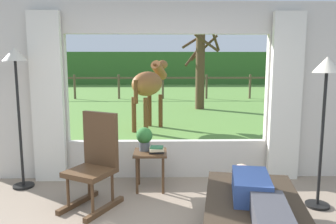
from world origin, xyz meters
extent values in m
cube|color=beige|center=(-2.02, 2.26, 1.27)|extent=(1.15, 0.12, 2.55)
cube|color=beige|center=(2.02, 2.26, 1.27)|extent=(1.15, 0.12, 2.55)
cube|color=beige|center=(0.00, 2.26, 0.28)|extent=(2.90, 0.12, 0.55)
cube|color=beige|center=(0.00, 2.26, 2.33)|extent=(2.90, 0.12, 0.45)
cube|color=silver|center=(-1.69, 2.12, 1.20)|extent=(0.44, 0.10, 2.40)
cube|color=silver|center=(1.69, 2.12, 1.20)|extent=(0.44, 0.10, 2.40)
cube|color=#568438|center=(0.00, 13.16, 0.01)|extent=(36.00, 21.68, 0.02)
cube|color=#39692B|center=(0.00, 23.00, 1.20)|extent=(36.00, 2.00, 2.40)
cube|color=#2D2319|center=(0.77, 0.31, 0.33)|extent=(1.19, 1.83, 0.18)
cube|color=#334C8C|center=(0.77, 0.45, 0.53)|extent=(0.44, 0.65, 0.22)
cube|color=#333338|center=(0.77, -0.14, 0.51)|extent=(0.40, 0.72, 0.18)
sphere|color=tan|center=(0.77, 0.84, 0.53)|extent=(0.20, 0.20, 0.20)
cube|color=#4C331E|center=(-0.92, 1.17, 0.44)|extent=(0.65, 0.65, 0.06)
cube|color=#4C331E|center=(-0.82, 1.35, 0.78)|extent=(0.45, 0.28, 0.68)
cube|color=#4C331E|center=(-1.10, 1.26, 0.03)|extent=(0.38, 0.63, 0.06)
cube|color=#4C331E|center=(-0.75, 1.07, 0.03)|extent=(0.38, 0.63, 0.06)
cylinder|color=#4C331E|center=(-1.17, 1.10, 0.24)|extent=(0.04, 0.04, 0.38)
cylinder|color=#4C331E|center=(-0.85, 0.92, 0.24)|extent=(0.04, 0.04, 0.38)
cylinder|color=#4C331E|center=(-1.00, 1.41, 0.24)|extent=(0.04, 0.04, 0.38)
cylinder|color=#4C331E|center=(-0.68, 1.24, 0.24)|extent=(0.04, 0.04, 0.38)
cube|color=#4C331E|center=(-0.24, 1.75, 0.51)|extent=(0.44, 0.44, 0.03)
cylinder|color=#4C331E|center=(-0.41, 1.58, 0.24)|extent=(0.04, 0.04, 0.49)
cylinder|color=#4C331E|center=(-0.07, 1.58, 0.24)|extent=(0.04, 0.04, 0.49)
cylinder|color=#4C331E|center=(-0.41, 1.92, 0.24)|extent=(0.04, 0.04, 0.49)
cylinder|color=#4C331E|center=(-0.07, 1.92, 0.24)|extent=(0.04, 0.04, 0.49)
cylinder|color=#4C5156|center=(-0.32, 1.81, 0.58)|extent=(0.14, 0.14, 0.12)
sphere|color=#2D6B2D|center=(-0.32, 1.81, 0.73)|extent=(0.22, 0.22, 0.22)
cube|color=black|center=(-0.16, 1.69, 0.54)|extent=(0.20, 0.13, 0.03)
cube|color=beige|center=(-0.15, 1.68, 0.57)|extent=(0.20, 0.16, 0.04)
cube|color=#337247|center=(-0.15, 1.69, 0.60)|extent=(0.18, 0.15, 0.02)
cylinder|color=black|center=(-2.00, 1.86, 0.01)|extent=(0.28, 0.28, 0.03)
cylinder|color=black|center=(-2.00, 1.86, 0.86)|extent=(0.04, 0.04, 1.72)
cone|color=beige|center=(-2.00, 1.86, 1.81)|extent=(0.32, 0.32, 0.18)
cylinder|color=black|center=(1.77, 1.16, 0.01)|extent=(0.28, 0.28, 0.03)
cylinder|color=black|center=(1.77, 1.16, 0.80)|extent=(0.04, 0.04, 1.59)
cone|color=beige|center=(1.77, 1.16, 1.68)|extent=(0.32, 0.32, 0.18)
ellipsoid|color=brown|center=(-0.42, 5.66, 1.17)|extent=(1.03, 1.36, 0.60)
cylinder|color=brown|center=(-0.14, 6.27, 1.48)|extent=(0.49, 0.65, 0.53)
ellipsoid|color=brown|center=(-0.04, 6.49, 1.63)|extent=(0.38, 0.52, 0.24)
cube|color=#593319|center=(-0.17, 6.20, 1.51)|extent=(0.25, 0.42, 0.32)
cylinder|color=#593319|center=(-0.67, 5.11, 1.02)|extent=(0.13, 0.13, 0.55)
cylinder|color=#593319|center=(-0.39, 6.10, 0.45)|extent=(0.11, 0.11, 0.85)
cylinder|color=#593319|center=(-0.10, 5.97, 0.45)|extent=(0.11, 0.11, 0.85)
cylinder|color=#593319|center=(-0.74, 5.34, 0.45)|extent=(0.11, 0.11, 0.85)
cylinder|color=#593319|center=(-0.45, 5.21, 0.45)|extent=(0.11, 0.11, 0.85)
cylinder|color=#4C3823|center=(1.31, 9.28, 1.37)|extent=(0.32, 0.32, 2.69)
cylinder|color=#47331E|center=(1.08, 9.60, 2.45)|extent=(0.89, 0.66, 0.58)
cylinder|color=#47331E|center=(1.71, 9.01, 2.63)|extent=(0.63, 0.87, 1.10)
cylinder|color=#47331E|center=(1.48, 9.70, 2.19)|extent=(0.97, 0.48, 0.93)
cylinder|color=#47331E|center=(1.07, 9.55, 1.91)|extent=(0.67, 0.59, 0.76)
cylinder|color=#47331E|center=(1.47, 8.94, 2.34)|extent=(0.94, 0.52, 0.61)
cylinder|color=brown|center=(-6.00, 12.60, 0.57)|extent=(0.10, 0.10, 1.10)
cylinder|color=brown|center=(-4.00, 12.60, 0.57)|extent=(0.10, 0.10, 1.10)
cylinder|color=brown|center=(-2.00, 12.60, 0.57)|extent=(0.10, 0.10, 1.10)
cylinder|color=brown|center=(0.00, 12.60, 0.57)|extent=(0.10, 0.10, 1.10)
cylinder|color=brown|center=(2.00, 12.60, 0.57)|extent=(0.10, 0.10, 1.10)
cylinder|color=brown|center=(4.00, 12.60, 0.57)|extent=(0.10, 0.10, 1.10)
cylinder|color=brown|center=(6.00, 12.60, 0.57)|extent=(0.10, 0.10, 1.10)
cylinder|color=brown|center=(8.00, 12.60, 0.57)|extent=(0.10, 0.10, 1.10)
cube|color=brown|center=(0.00, 12.60, 0.97)|extent=(16.00, 0.06, 0.08)
camera|label=1|loc=(-0.10, -2.58, 1.72)|focal=35.61mm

